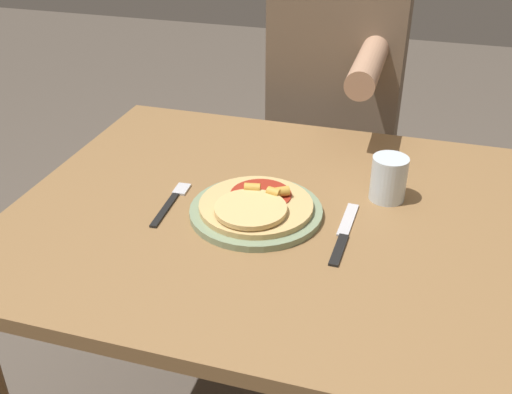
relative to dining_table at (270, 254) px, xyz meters
name	(u,v)px	position (x,y,z in m)	size (l,w,h in m)	color
dining_table	(270,254)	(0.00, 0.00, 0.00)	(1.03, 0.87, 0.72)	olive
plate	(256,211)	(-0.02, -0.03, 0.12)	(0.26, 0.26, 0.01)	gray
pizza	(256,205)	(-0.02, -0.03, 0.14)	(0.23, 0.23, 0.04)	tan
fork	(172,201)	(-0.20, -0.03, 0.12)	(0.03, 0.18, 0.00)	black
knife	(344,233)	(0.16, -0.05, 0.12)	(0.03, 0.22, 0.00)	black
drinking_glass	(389,178)	(0.22, 0.11, 0.16)	(0.07, 0.07, 0.09)	silver
person_diner	(336,98)	(0.01, 0.68, 0.10)	(0.37, 0.52, 1.22)	#2D2D38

